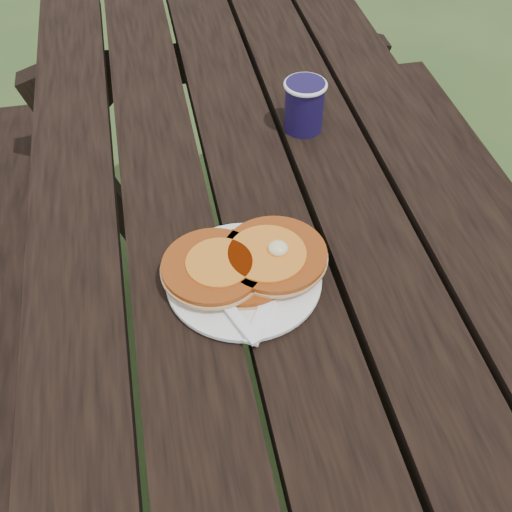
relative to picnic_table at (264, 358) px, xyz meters
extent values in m
plane|color=#2E461E|center=(0.00, 0.00, -0.37)|extent=(60.00, 60.00, 0.00)
cube|color=black|center=(0.00, 0.00, 0.36)|extent=(0.75, 1.80, 0.04)
cylinder|color=white|center=(-0.06, -0.12, 0.39)|extent=(0.26, 0.26, 0.01)
cylinder|color=#9E4211|center=(-0.06, -0.11, 0.40)|extent=(0.15, 0.15, 0.01)
cylinder|color=#9E4211|center=(-0.10, -0.11, 0.41)|extent=(0.15, 0.15, 0.01)
cylinder|color=#9E4211|center=(-0.01, -0.10, 0.41)|extent=(0.15, 0.15, 0.01)
cylinder|color=#CA6C1C|center=(-0.02, -0.10, 0.42)|extent=(0.11, 0.11, 0.00)
ellipsoid|color=#F4E59E|center=(-0.01, -0.10, 0.42)|extent=(0.03, 0.03, 0.02)
cube|color=white|center=(-0.03, -0.16, 0.39)|extent=(0.11, 0.17, 0.00)
cylinder|color=#160E3A|center=(0.12, 0.23, 0.43)|extent=(0.07, 0.07, 0.10)
torus|color=white|center=(0.12, 0.23, 0.47)|extent=(0.08, 0.08, 0.01)
cylinder|color=black|center=(0.12, 0.23, 0.47)|extent=(0.06, 0.06, 0.01)
camera|label=1|loc=(-0.16, -0.72, 1.08)|focal=45.00mm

